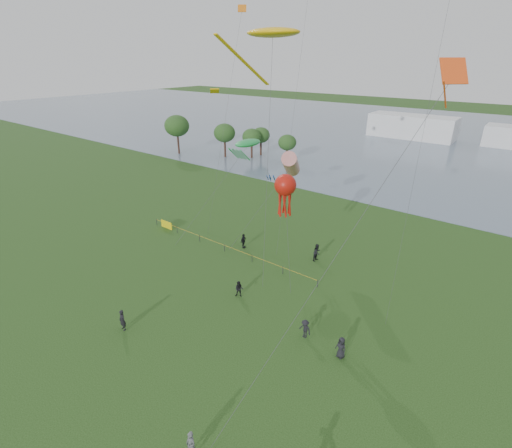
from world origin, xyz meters
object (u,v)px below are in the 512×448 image
Objects in this scene: fence at (187,233)px; kite_stingray at (272,33)px; kite_flyer at (191,444)px; kite_octopus at (285,186)px.

kite_stingray is (9.91, 3.41, 21.69)m from fence.
kite_octopus is (-5.88, 17.86, 8.97)m from kite_flyer.
fence is at bearing 152.46° from kite_octopus.
fence is 2.20× the size of kite_octopus.
kite_octopus reaches higher than kite_flyer.
kite_flyer is 32.69m from kite_stingray.
kite_octopus reaches higher than fence.
fence is 1.06× the size of kite_stingray.
kite_octopus is (4.81, -4.44, -12.40)m from kite_stingray.
fence is 24.09m from kite_stingray.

